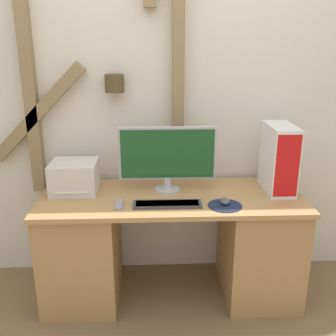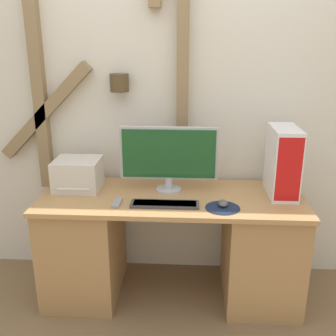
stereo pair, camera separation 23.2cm
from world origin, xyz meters
name	(u,v)px [view 2 (the right image)]	position (x,y,z in m)	size (l,w,h in m)	color
ground_plane	(169,324)	(0.00, 0.00, 0.00)	(12.00, 12.00, 0.00)	brown
wall_back	(172,92)	(-0.02, 0.71, 1.36)	(6.40, 0.18, 2.89)	silver
desk	(171,244)	(0.00, 0.33, 0.38)	(1.70, 0.66, 0.74)	tan
monitor	(169,156)	(-0.02, 0.42, 0.98)	(0.64, 0.17, 0.44)	#B7B7BC
keyboard	(165,204)	(-0.03, 0.17, 0.75)	(0.42, 0.11, 0.02)	#3D3D42
mousepad	(223,208)	(0.32, 0.15, 0.74)	(0.21, 0.21, 0.00)	#19233D
mouse	(223,203)	(0.32, 0.17, 0.76)	(0.06, 0.09, 0.03)	#4C4C51
computer_tower	(283,162)	(0.71, 0.40, 0.96)	(0.17, 0.35, 0.44)	white
printer	(78,174)	(-0.64, 0.42, 0.84)	(0.30, 0.28, 0.21)	beige
remote_control	(117,203)	(-0.33, 0.17, 0.75)	(0.04, 0.14, 0.02)	gray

